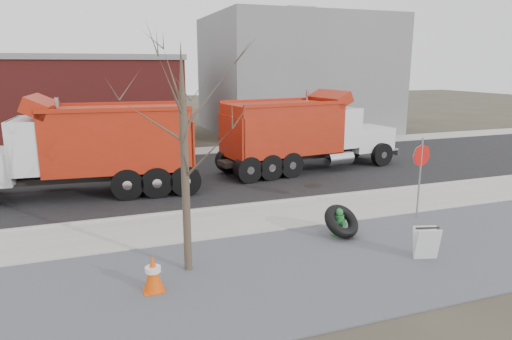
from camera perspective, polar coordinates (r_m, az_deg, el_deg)
name	(u,v)px	position (r m, az deg, el deg)	size (l,w,h in m)	color
ground	(273,220)	(14.20, 2.19, -6.26)	(120.00, 120.00, 0.00)	#383328
gravel_verge	(329,265)	(11.26, 9.06, -11.63)	(60.00, 5.00, 0.03)	slate
sidewalk	(270,217)	(14.41, 1.82, -5.84)	(60.00, 2.50, 0.06)	#9E9B93
curb	(256,204)	(15.55, 0.04, -4.30)	(60.00, 0.15, 0.11)	#9E9B93
road	(219,175)	(19.94, -4.64, -0.59)	(60.00, 9.40, 0.02)	black
far_sidewalk	(191,152)	(25.36, -8.08, 2.30)	(60.00, 2.00, 0.06)	#9E9B93
building_grey	(296,75)	(33.51, 4.98, 11.78)	(12.00, 10.00, 8.00)	gray
bare_tree	(184,130)	(10.08, -9.05, 4.95)	(3.20, 3.20, 5.20)	#382D23
fire_hydrant	(339,223)	(13.01, 10.31, -6.56)	(0.46, 0.45, 0.81)	#2A6E37
truck_tire	(341,221)	(12.91, 10.63, -6.31)	(1.26, 1.20, 0.93)	black
stop_sign	(421,164)	(14.75, 19.91, 0.76)	(0.69, 0.13, 2.55)	gray
sandwich_board	(426,243)	(12.02, 20.52, -8.54)	(0.66, 0.51, 0.82)	silver
traffic_cone_near	(153,274)	(10.03, -12.74, -12.51)	(0.43, 0.43, 0.83)	#E84807
dump_truck_red_a	(304,131)	(20.64, 6.00, 4.86)	(8.77, 3.41, 3.51)	black
dump_truck_red_b	(88,145)	(17.56, -20.30, 2.89)	(8.67, 3.15, 3.62)	black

